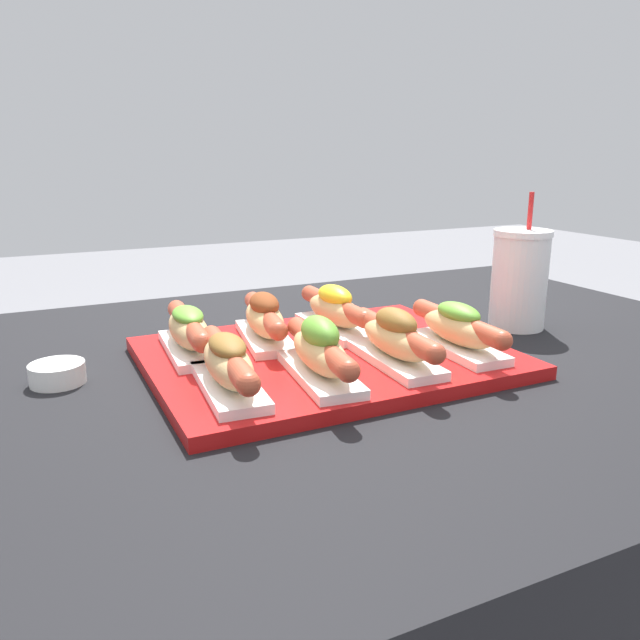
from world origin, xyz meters
TOP-DOWN VIEW (x-y plane):
  - patio_table at (0.00, 0.00)m, footprint 1.46×0.98m
  - serving_tray at (0.01, -0.01)m, footprint 0.48×0.37m
  - hot_dog_0 at (-0.16, -0.10)m, footprint 0.07×0.21m
  - hot_dog_1 at (-0.05, -0.11)m, footprint 0.08×0.21m
  - hot_dog_2 at (0.06, -0.10)m, footprint 0.07×0.21m
  - hot_dog_3 at (0.17, -0.09)m, footprint 0.07×0.21m
  - hot_dog_4 at (-0.17, 0.06)m, footprint 0.07×0.21m
  - hot_dog_5 at (-0.05, 0.07)m, footprint 0.09×0.21m
  - hot_dog_6 at (0.06, 0.07)m, footprint 0.06×0.21m
  - sauce_bowl at (-0.34, 0.06)m, footprint 0.07×0.07m
  - drink_cup at (0.38, 0.01)m, footprint 0.09×0.09m

SIDE VIEW (x-z plane):
  - patio_table at x=0.00m, z-range 0.00..0.71m
  - serving_tray at x=0.01m, z-range 0.71..0.73m
  - sauce_bowl at x=-0.34m, z-range 0.72..0.74m
  - hot_dog_4 at x=-0.17m, z-range 0.73..0.80m
  - hot_dog_0 at x=-0.16m, z-range 0.73..0.80m
  - hot_dog_3 at x=0.17m, z-range 0.73..0.80m
  - hot_dog_6 at x=0.06m, z-range 0.73..0.80m
  - hot_dog_5 at x=-0.05m, z-range 0.73..0.80m
  - hot_dog_2 at x=0.06m, z-range 0.73..0.80m
  - hot_dog_1 at x=-0.05m, z-range 0.73..0.81m
  - drink_cup at x=0.38m, z-range 0.69..0.91m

